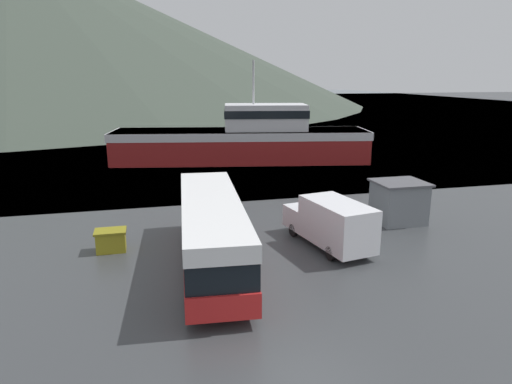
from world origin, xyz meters
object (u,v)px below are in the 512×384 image
at_px(tour_bus, 211,229).
at_px(small_boat, 294,151).
at_px(storage_bin, 111,240).
at_px(dock_kiosk, 399,202).
at_px(fishing_boat, 245,139).
at_px(delivery_van, 331,222).

xyz_separation_m(tour_bus, small_boat, (13.00, 27.23, -1.23)).
height_order(storage_bin, dock_kiosk, dock_kiosk).
distance_m(tour_bus, fishing_boat, 26.49).
distance_m(fishing_boat, storage_bin, 25.51).
relative_size(delivery_van, fishing_boat, 0.24).
bearing_deg(dock_kiosk, storage_bin, -177.21).
bearing_deg(small_boat, delivery_van, 87.27).
height_order(fishing_boat, small_boat, fishing_boat).
bearing_deg(dock_kiosk, tour_bus, -162.34).
bearing_deg(storage_bin, small_boat, 54.00).
bearing_deg(small_boat, tour_bus, 76.23).
bearing_deg(tour_bus, dock_kiosk, 22.11).
bearing_deg(storage_bin, dock_kiosk, 2.79).
xyz_separation_m(tour_bus, storage_bin, (-4.65, 2.94, -1.22)).
height_order(tour_bus, small_boat, tour_bus).
xyz_separation_m(delivery_van, dock_kiosk, (5.53, 2.85, -0.06)).
bearing_deg(small_boat, dock_kiosk, 98.65).
height_order(tour_bus, fishing_boat, fishing_boat).
height_order(dock_kiosk, small_boat, dock_kiosk).
relative_size(delivery_van, small_boat, 0.94).
xyz_separation_m(delivery_van, storage_bin, (-10.85, 2.05, -0.76)).
relative_size(fishing_boat, dock_kiosk, 8.94).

